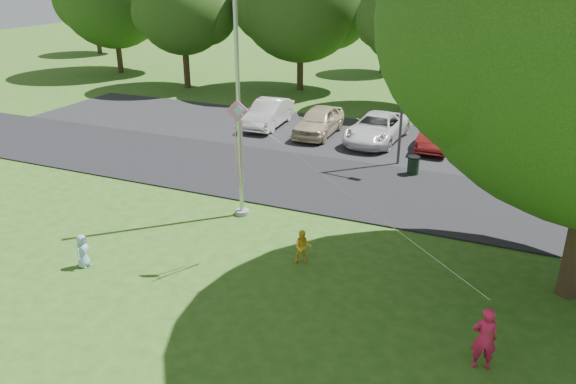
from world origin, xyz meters
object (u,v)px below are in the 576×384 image
at_px(child_blue, 83,251).
at_px(kite, 243,130).
at_px(child_yellow, 303,247).
at_px(flagpole, 238,99).
at_px(street_lamp, 410,81).
at_px(trash_can, 413,166).
at_px(woman, 484,338).

bearing_deg(child_blue, kite, -63.34).
xyz_separation_m(child_yellow, kite, (-1.54, -0.63, 3.58)).
relative_size(flagpole, kite, 1.35).
xyz_separation_m(street_lamp, trash_can, (0.63, -1.01, -3.32)).
bearing_deg(child_yellow, child_blue, 178.92).
bearing_deg(kite, trash_can, 53.24).
xyz_separation_m(flagpole, child_blue, (-2.53, -5.12, -3.65)).
bearing_deg(trash_can, kite, -107.54).
bearing_deg(child_yellow, trash_can, 54.52).
height_order(flagpole, child_yellow, flagpole).
relative_size(woman, child_blue, 1.50).
relative_size(street_lamp, child_yellow, 5.81).
relative_size(street_lamp, kite, 0.84).
xyz_separation_m(flagpole, kite, (1.76, -3.02, -0.05)).
xyz_separation_m(street_lamp, child_yellow, (-0.80, -9.79, -3.20)).
bearing_deg(flagpole, kite, -59.71).
bearing_deg(trash_can, flagpole, -126.53).
distance_m(street_lamp, kite, 10.68).
distance_m(trash_can, child_yellow, 8.90).
xyz_separation_m(child_blue, kite, (4.30, 2.11, 3.61)).
xyz_separation_m(trash_can, kite, (-2.97, -9.41, 3.70)).
bearing_deg(kite, street_lamp, 58.10).
distance_m(flagpole, street_lamp, 8.47).
bearing_deg(flagpole, street_lamp, 60.98).
bearing_deg(woman, flagpole, -45.62).
xyz_separation_m(trash_can, woman, (3.92, -11.50, 0.36)).
relative_size(flagpole, trash_can, 12.18).
bearing_deg(street_lamp, child_blue, -109.28).
relative_size(child_yellow, child_blue, 1.05).
distance_m(flagpole, child_blue, 6.78).
xyz_separation_m(street_lamp, kite, (-2.34, -10.42, 0.38)).
distance_m(street_lamp, child_blue, 14.54).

